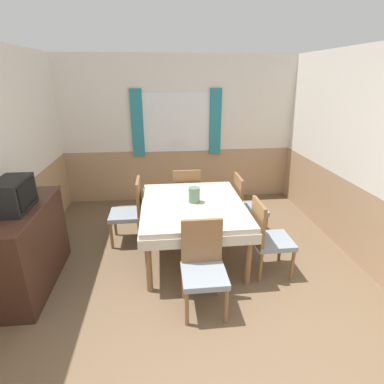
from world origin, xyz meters
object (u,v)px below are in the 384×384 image
Objects in this scene: chair_right_near at (267,236)px; vase at (194,195)px; dining_table at (193,210)px; chair_right_far at (246,205)px; chair_head_window at (186,194)px; sideboard at (28,247)px; chair_left_far at (131,210)px; tv at (13,195)px; chair_head_near at (203,265)px.

vase reaches higher than chair_right_near.
dining_table is 0.96m from chair_right_far.
chair_head_window is at bearing 91.29° from vase.
chair_right_far is 2.83m from sideboard.
chair_right_far is 0.98m from vase.
chair_left_far is at bearing -149.53° from chair_head_window.
chair_head_window is 1.90× the size of tv.
chair_head_near is at bearing -91.20° from vase.
sideboard is (-1.04, -0.87, -0.00)m from chair_left_far.
sideboard is 1.97m from vase.
chair_left_far is at bearing -118.94° from chair_right_near.
chair_left_far is 1.53m from tv.
sideboard reaches higher than vase.
dining_table is at bearing -122.53° from vase.
chair_right_near is 1.01m from vase.
tv reaches higher than chair_head_near.
vase is at bearing 14.70° from tv.
chair_right_far is (0.00, 0.92, 0.00)m from chair_right_near.
chair_head_window is at bearing -59.53° from chair_left_far.
chair_left_far and chair_right_far have the same top height.
vase reaches higher than chair_head_near.
chair_left_far is 1.00× the size of chair_right_far.
tv is at bearing -142.99° from chair_head_window.
chair_left_far and chair_right_near have the same top height.
chair_head_window and chair_head_near have the same top height.
chair_right_far is at bearing 18.87° from tv.
chair_left_far and chair_head_window have the same top height.
vase is (0.02, 0.98, 0.36)m from chair_head_near.
sideboard reaches higher than chair_head_window.
dining_table is at bearing -90.00° from chair_head_window.
dining_table is 1.99m from tv.
sideboard reaches higher than chair_right_far.
chair_head_window is 2.31m from sideboard.
chair_right_far is at bearing 27.80° from vase.
tv is at bearing -166.07° from dining_table.
sideboard is (-2.70, -0.87, -0.00)m from chair_right_far.
chair_head_near is at bearing -16.04° from sideboard.
chair_left_far is 1.00× the size of chair_head_near.
dining_table is 1.65× the size of chair_left_far.
dining_table is 1.65× the size of chair_right_far.
vase is (-0.81, 0.49, 0.36)m from chair_right_near.
chair_head_window is at bearing 37.01° from tv.
chair_head_near is 0.96m from chair_right_near.
chair_left_far is 1.63m from chair_head_near.
tv reaches higher than chair_left_far.
chair_head_near is 1.94m from sideboard.
chair_head_window is 0.72× the size of sideboard.
chair_head_near is (0.00, -1.89, 0.00)m from chair_head_window.
chair_right_far is 4.73× the size of vase.
chair_right_near is at bearing -118.94° from chair_left_far.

